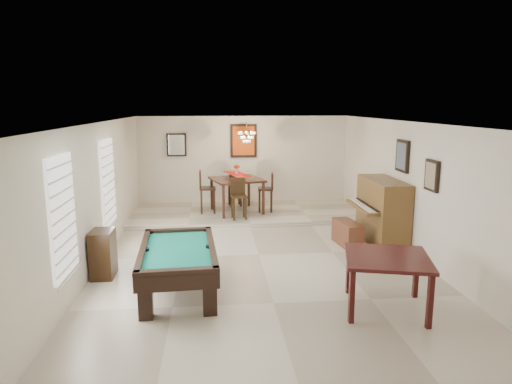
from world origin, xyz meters
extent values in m
cube|color=beige|center=(0.00, 0.00, -0.01)|extent=(6.00, 9.00, 0.02)
cube|color=silver|center=(0.00, 4.50, 1.30)|extent=(6.00, 0.04, 2.60)
cube|color=silver|center=(0.00, -4.50, 1.30)|extent=(6.00, 0.04, 2.60)
cube|color=silver|center=(-3.00, 0.00, 1.30)|extent=(0.04, 9.00, 2.60)
cube|color=silver|center=(3.00, 0.00, 1.30)|extent=(0.04, 9.00, 2.60)
cube|color=white|center=(0.00, 0.00, 2.60)|extent=(6.00, 9.00, 0.04)
cube|color=beige|center=(0.00, 3.25, 0.06)|extent=(6.00, 2.50, 0.12)
cube|color=white|center=(-2.97, -2.20, 1.40)|extent=(0.06, 1.00, 1.70)
cube|color=white|center=(-2.97, 0.60, 1.40)|extent=(0.06, 1.00, 1.70)
cube|color=brown|center=(1.92, 0.44, 0.25)|extent=(0.47, 0.95, 0.51)
cube|color=black|center=(-2.78, -0.90, 0.41)|extent=(0.36, 0.55, 0.82)
cube|color=#D84C14|center=(0.00, 4.46, 1.90)|extent=(0.75, 0.06, 0.95)
cube|color=white|center=(-1.90, 4.46, 1.80)|extent=(0.55, 0.06, 0.65)
cube|color=slate|center=(2.96, 0.30, 1.90)|extent=(0.06, 0.55, 0.65)
cube|color=gray|center=(2.96, -1.00, 1.70)|extent=(0.06, 0.45, 0.55)
camera|label=1|loc=(-0.86, -8.59, 2.94)|focal=32.00mm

